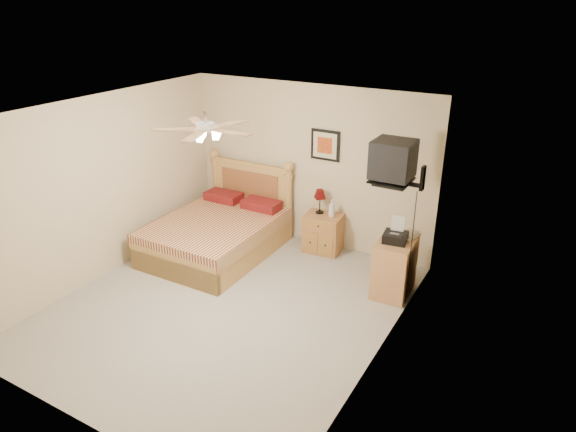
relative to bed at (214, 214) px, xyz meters
name	(u,v)px	position (x,y,z in m)	size (l,w,h in m)	color
floor	(227,306)	(1.00, -1.12, -0.65)	(4.50, 4.50, 0.00)	#9A948B
ceiling	(216,112)	(1.00, -1.12, 1.85)	(4.00, 4.50, 0.04)	white
wall_back	(309,166)	(1.00, 1.13, 0.60)	(4.00, 0.04, 2.50)	beige
wall_front	(62,311)	(1.00, -3.37, 0.60)	(4.00, 0.04, 2.50)	beige
wall_left	(103,188)	(-1.00, -1.12, 0.60)	(0.04, 4.50, 2.50)	beige
wall_right	(383,256)	(3.00, -1.12, 0.60)	(0.04, 4.50, 2.50)	beige
bed	(214,214)	(0.00, 0.00, 0.00)	(1.54, 2.02, 1.31)	#A97748
nightstand	(323,233)	(1.39, 0.88, -0.35)	(0.55, 0.41, 0.60)	#9D5B2F
table_lamp	(320,201)	(1.29, 0.93, 0.14)	(0.21, 0.21, 0.38)	#510909
lotion_bottle	(332,208)	(1.52, 0.90, 0.08)	(0.10, 0.10, 0.27)	silver
framed_picture	(325,145)	(1.27, 1.11, 0.97)	(0.46, 0.04, 0.46)	black
dresser	(394,267)	(2.73, 0.25, -0.27)	(0.45, 0.65, 0.77)	#A36E47
fax_machine	(396,230)	(2.72, 0.22, 0.27)	(0.30, 0.31, 0.31)	black
magazine_lower	(401,233)	(2.71, 0.48, 0.13)	(0.22, 0.30, 0.03)	beige
magazine_upper	(403,231)	(2.74, 0.50, 0.15)	(0.19, 0.26, 0.02)	gray
wall_tv	(405,164)	(2.75, 0.22, 1.16)	(0.56, 0.46, 0.58)	black
ceiling_fan	(206,128)	(1.00, -1.32, 1.71)	(1.14, 1.14, 0.28)	white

